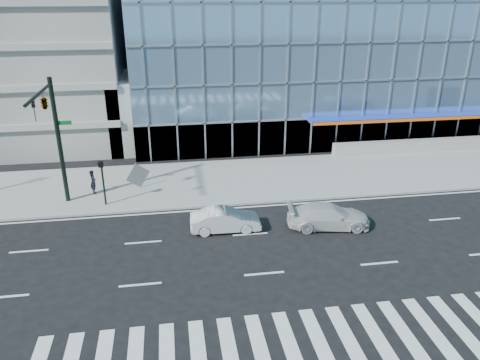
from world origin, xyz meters
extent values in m
plane|color=black|center=(0.00, 0.00, 0.00)|extent=(160.00, 160.00, 0.00)
cube|color=gray|center=(0.00, 8.00, 0.07)|extent=(120.00, 8.00, 0.15)
cube|color=#7CA8CF|center=(14.00, 26.00, 7.50)|extent=(42.00, 26.00, 15.00)
cube|color=gray|center=(-6.00, 18.00, 3.00)|extent=(6.00, 8.00, 6.00)
cylinder|color=black|center=(-11.00, 6.00, 4.15)|extent=(0.28, 0.28, 8.00)
cylinder|color=black|center=(-11.00, 3.20, 7.75)|extent=(0.18, 5.60, 0.18)
imported|color=black|center=(-11.00, 1.80, 7.15)|extent=(0.18, 0.22, 1.10)
imported|color=black|center=(-11.00, 4.00, 7.15)|extent=(0.48, 2.24, 0.90)
cube|color=#0C591E|center=(-10.55, 6.00, 5.35)|extent=(0.90, 0.05, 0.25)
cylinder|color=black|center=(-8.50, 5.00, 1.65)|extent=(0.12, 0.12, 3.00)
cube|color=black|center=(-8.50, 4.85, 2.95)|extent=(0.30, 0.25, 0.35)
imported|color=silver|center=(4.67, 0.19, 0.70)|extent=(5.00, 2.54, 1.39)
imported|color=silver|center=(-1.33, 0.68, 0.66)|extent=(4.07, 1.53, 1.33)
imported|color=black|center=(-9.44, 6.91, 0.98)|extent=(0.59, 0.71, 1.66)
cube|color=gray|center=(-6.52, 7.38, 1.06)|extent=(1.63, 0.93, 1.82)
camera|label=1|loc=(-4.18, -23.03, 13.09)|focal=35.00mm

